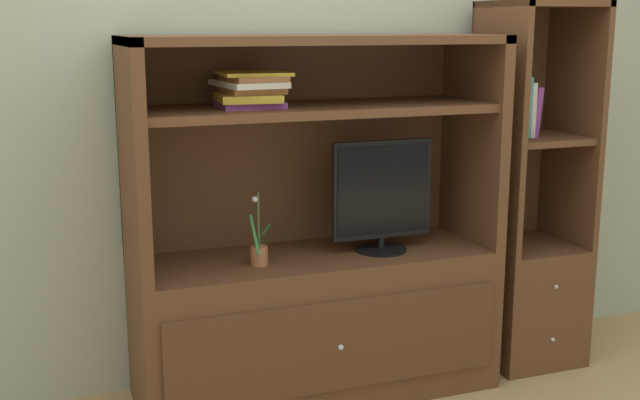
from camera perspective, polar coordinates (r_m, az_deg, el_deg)
The scene contains 7 objects.
painted_rear_wall at distance 3.71m, azimuth -2.20°, elevation 9.01°, with size 6.00×0.10×2.80m, color #ADB29E.
media_console at distance 3.56m, azimuth -0.32°, elevation -5.93°, with size 1.57×0.57×1.57m.
tv_monitor at distance 3.51m, azimuth 4.40°, elevation 0.28°, with size 0.46×0.23×0.49m.
potted_plant at distance 3.35m, azimuth -4.33°, elevation -3.68°, with size 0.07×0.13×0.31m.
magazine_stack at distance 3.29m, azimuth -4.95°, elevation 7.82°, with size 0.30×0.36×0.14m.
bookshelf_tall at distance 4.04m, azimuth 14.40°, elevation -3.15°, with size 0.45×0.47×1.72m.
upright_book_row at distance 3.86m, azimuth 13.90°, elevation 6.17°, with size 0.16×0.16×0.28m.
Camera 1 is at (-1.17, -2.76, 1.61)m, focal length 45.35 mm.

